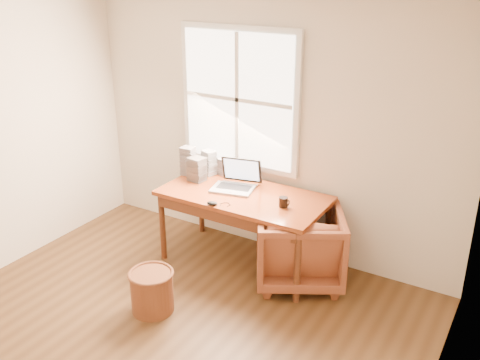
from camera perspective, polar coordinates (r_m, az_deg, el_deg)
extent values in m
cube|color=white|center=(3.25, -16.64, 17.89)|extent=(4.00, 4.50, 0.02)
cube|color=beige|center=(5.29, 2.94, 5.70)|extent=(4.00, 0.02, 2.60)
cube|color=beige|center=(2.72, 18.56, -12.86)|extent=(0.02, 4.50, 2.60)
cube|color=silver|center=(5.33, -0.09, 8.65)|extent=(1.32, 0.05, 1.42)
cube|color=white|center=(5.31, -0.26, 8.58)|extent=(1.20, 0.02, 1.30)
cube|color=silver|center=(5.30, -0.32, 8.56)|extent=(0.04, 0.02, 1.30)
cube|color=silver|center=(5.30, -0.32, 8.56)|extent=(1.20, 0.02, 0.04)
cube|color=brown|center=(5.11, 0.39, -1.71)|extent=(1.60, 0.80, 0.04)
imported|color=brown|center=(5.03, 6.32, -6.92)|extent=(1.07, 1.08, 0.73)
cylinder|color=brown|center=(4.74, -9.36, -11.69)|extent=(0.43, 0.43, 0.36)
ellipsoid|color=black|center=(4.88, -2.97, -2.49)|extent=(0.11, 0.08, 0.03)
cylinder|color=black|center=(4.84, 4.64, -2.36)|extent=(0.10, 0.10, 0.09)
cube|color=#B4B9C0|center=(5.54, -3.30, 1.86)|extent=(0.16, 0.15, 0.26)
cube|color=#242428|center=(5.39, -4.63, 1.17)|extent=(0.17, 0.15, 0.24)
cube|color=#A6A5B3|center=(5.54, -5.54, 2.07)|extent=(0.15, 0.13, 0.30)
cube|color=silver|center=(5.53, -1.48, 1.48)|extent=(0.17, 0.16, 0.18)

